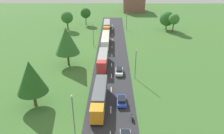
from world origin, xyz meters
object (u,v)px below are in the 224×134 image
(car_third, at_px, (119,71))
(tree_maple, at_px, (174,19))
(truck_second, at_px, (103,59))
(truck_lead, at_px, (100,96))
(tree_pine, at_px, (67,18))
(motorcycle_courier, at_px, (132,118))
(tree_lime, at_px, (86,13))
(tree_elm, at_px, (31,77))
(tree_ash, at_px, (67,41))
(distant_building, at_px, (134,3))
(tree_oak, at_px, (167,19))
(lamppost_third, at_px, (93,34))
(lamppost_second, at_px, (136,63))
(truck_fourth, at_px, (107,26))
(lamppost_fourth, at_px, (127,20))
(truck_third, at_px, (105,40))
(lamppost_lead, at_px, (73,115))
(car_second, at_px, (122,100))

(car_third, height_order, tree_maple, tree_maple)
(truck_second, distance_m, car_third, 6.77)
(truck_lead, distance_m, tree_pine, 59.07)
(motorcycle_courier, xyz_separation_m, tree_lime, (-16.51, 70.24, 4.79))
(tree_elm, relative_size, tree_ash, 0.89)
(tree_pine, relative_size, distant_building, 0.62)
(car_third, relative_size, tree_oak, 0.54)
(car_third, relative_size, lamppost_third, 0.52)
(lamppost_second, height_order, tree_oak, tree_oak)
(tree_pine, bearing_deg, tree_maple, -4.74)
(truck_second, height_order, tree_oak, tree_oak)
(truck_second, height_order, lamppost_third, lamppost_third)
(truck_fourth, relative_size, tree_ash, 1.20)
(tree_ash, bearing_deg, motorcycle_courier, -56.20)
(truck_fourth, bearing_deg, lamppost_fourth, 7.08)
(truck_lead, distance_m, lamppost_fourth, 56.94)
(truck_second, height_order, truck_third, truck_second)
(car_third, bearing_deg, truck_second, 133.36)
(lamppost_second, relative_size, tree_lime, 1.02)
(lamppost_third, distance_m, tree_elm, 36.39)
(tree_maple, xyz_separation_m, tree_elm, (-41.07, -52.75, 0.96))
(tree_oak, relative_size, tree_lime, 1.02)
(truck_second, relative_size, lamppost_second, 1.56)
(truck_fourth, xyz_separation_m, tree_maple, (27.81, -2.50, 3.45))
(car_third, xyz_separation_m, lamppost_lead, (-7.97, -23.39, 3.81))
(truck_lead, height_order, distant_building, distant_building)
(tree_ash, bearing_deg, tree_maple, 41.26)
(motorcycle_courier, relative_size, tree_oak, 0.25)
(car_third, distance_m, tree_elm, 23.33)
(truck_third, xyz_separation_m, distant_building, (14.75, 60.55, 2.75))
(car_second, xyz_separation_m, tree_oak, (21.30, 56.56, 3.91))
(car_third, distance_m, distant_building, 83.76)
(truck_third, bearing_deg, lamppost_fourth, 66.84)
(truck_lead, xyz_separation_m, lamppost_third, (-4.13, 35.12, 2.45))
(car_second, relative_size, distant_building, 0.33)
(truck_second, bearing_deg, truck_lead, -89.35)
(lamppost_second, height_order, lamppost_fourth, lamppost_second)
(truck_second, relative_size, tree_lime, 1.58)
(truck_third, height_order, lamppost_lead, lamppost_lead)
(tree_maple, bearing_deg, motorcycle_courier, -110.42)
(tree_oak, relative_size, distant_building, 0.62)
(truck_second, relative_size, truck_fourth, 0.91)
(truck_lead, height_order, truck_fourth, truck_lead)
(motorcycle_courier, distance_m, lamppost_fourth, 61.24)
(truck_third, height_order, lamppost_fourth, lamppost_fourth)
(car_second, height_order, tree_oak, tree_oak)
(lamppost_third, bearing_deg, lamppost_lead, -89.33)
(lamppost_third, bearing_deg, truck_fourth, 78.57)
(car_third, bearing_deg, car_second, -89.30)
(car_third, bearing_deg, tree_elm, -141.40)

